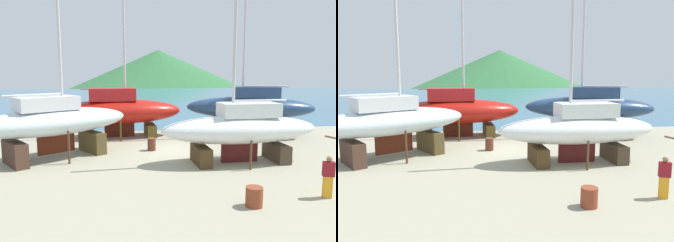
{
  "view_description": "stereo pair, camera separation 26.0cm",
  "coord_description": "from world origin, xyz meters",
  "views": [
    {
      "loc": [
        -3.12,
        -20.61,
        4.96
      ],
      "look_at": [
        -0.04,
        1.04,
        1.76
      ],
      "focal_mm": 35.01,
      "sensor_mm": 36.0,
      "label": 1
    },
    {
      "loc": [
        -2.86,
        -20.65,
        4.96
      ],
      "look_at": [
        -0.04,
        1.04,
        1.76
      ],
      "focal_mm": 35.01,
      "sensor_mm": 36.0,
      "label": 2
    }
  ],
  "objects": [
    {
      "name": "sailboat_far_slipway",
      "position": [
        6.78,
        3.71,
        2.31
      ],
      "size": [
        10.22,
        5.82,
        15.06
      ],
      "rotation": [
        0.0,
        0.0,
        2.83
      ],
      "color": "brown",
      "rests_on": "ground"
    },
    {
      "name": "headland_hill",
      "position": [
        17.77,
        164.98,
        0.0
      ],
      "size": [
        164.38,
        164.38,
        35.59
      ],
      "primitive_type": "cone",
      "color": "#316B3B",
      "rests_on": "ground"
    },
    {
      "name": "barrel_rust_near",
      "position": [
        1.72,
        -9.49,
        0.38
      ],
      "size": [
        0.86,
        0.86,
        0.76
      ],
      "primitive_type": "cylinder",
      "rotation": [
        0.0,
        0.0,
        2.68
      ],
      "color": "brown",
      "rests_on": "ground"
    },
    {
      "name": "worker",
      "position": [
        4.98,
        -9.06,
        0.89
      ],
      "size": [
        0.49,
        0.36,
        1.71
      ],
      "rotation": [
        0.0,
        0.0,
        4.4
      ],
      "color": "orange",
      "rests_on": "ground"
    },
    {
      "name": "ground_plane",
      "position": [
        0.0,
        -3.25,
        0.0
      ],
      "size": [
        42.71,
        42.71,
        0.0
      ],
      "primitive_type": "plane",
      "color": "#9E9980"
    },
    {
      "name": "sailboat_large_starboard",
      "position": [
        -3.36,
        5.02,
        2.08
      ],
      "size": [
        9.87,
        3.78,
        15.17
      ],
      "rotation": [
        0.0,
        0.0,
        0.06
      ],
      "color": "brown",
      "rests_on": "ground"
    },
    {
      "name": "sailboat_mid_port",
      "position": [
        -6.98,
        -1.15,
        2.18
      ],
      "size": [
        9.36,
        7.65,
        14.05
      ],
      "rotation": [
        0.0,
        0.0,
        0.59
      ],
      "color": "brown",
      "rests_on": "ground"
    },
    {
      "name": "barrel_blue_faded",
      "position": [
        -1.25,
        0.04,
        0.4
      ],
      "size": [
        0.68,
        0.68,
        0.81
      ],
      "primitive_type": "cylinder",
      "rotation": [
        0.0,
        0.0,
        1.89
      ],
      "color": "brown",
      "rests_on": "ground"
    },
    {
      "name": "sailboat_small_center",
      "position": [
        3.41,
        -3.45,
        1.9
      ],
      "size": [
        8.98,
        3.18,
        12.54
      ],
      "rotation": [
        0.0,
        0.0,
        3.17
      ],
      "color": "#46311A",
      "rests_on": "ground"
    },
    {
      "name": "sea_water",
      "position": [
        0.0,
        46.52,
        0.0
      ],
      "size": [
        142.47,
        78.18,
        0.01
      ],
      "primitive_type": "cube",
      "color": "teal",
      "rests_on": "ground"
    }
  ]
}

